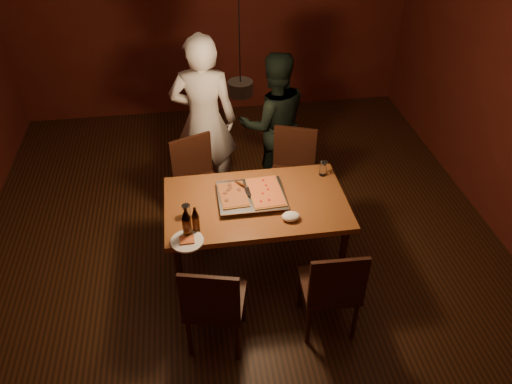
{
  "coord_description": "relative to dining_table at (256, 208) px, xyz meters",
  "views": [
    {
      "loc": [
        -0.37,
        -3.23,
        3.33
      ],
      "look_at": [
        0.1,
        -0.06,
        0.85
      ],
      "focal_mm": 35.0,
      "sensor_mm": 36.0,
      "label": 1
    }
  ],
  "objects": [
    {
      "name": "room_shell",
      "position": [
        -0.1,
        0.06,
        0.72
      ],
      "size": [
        6.0,
        6.0,
        6.0
      ],
      "color": "#3D2110",
      "rests_on": "ground"
    },
    {
      "name": "dining_table",
      "position": [
        0.0,
        0.0,
        0.0
      ],
      "size": [
        1.5,
        0.9,
        0.75
      ],
      "color": "#975326",
      "rests_on": "floor"
    },
    {
      "name": "chair_far_left",
      "position": [
        -0.46,
        0.76,
        -0.14
      ],
      "size": [
        0.55,
        0.55,
        0.49
      ],
      "rotation": [
        0.0,
        0.0,
        3.53
      ],
      "color": "#38190F",
      "rests_on": "floor"
    },
    {
      "name": "chair_far_right",
      "position": [
        0.48,
        0.79,
        -0.14
      ],
      "size": [
        0.54,
        0.54,
        0.49
      ],
      "rotation": [
        0.0,
        0.0,
        2.78
      ],
      "color": "#38190F",
      "rests_on": "floor"
    },
    {
      "name": "chair_near_left",
      "position": [
        -0.43,
        -0.81,
        -0.14
      ],
      "size": [
        0.51,
        0.51,
        0.49
      ],
      "rotation": [
        0.0,
        0.0,
        -0.24
      ],
      "color": "#38190F",
      "rests_on": "floor"
    },
    {
      "name": "chair_near_right",
      "position": [
        0.46,
        -0.79,
        -0.14
      ],
      "size": [
        0.43,
        0.43,
        0.49
      ],
      "rotation": [
        0.0,
        0.0,
        -0.03
      ],
      "color": "#38190F",
      "rests_on": "floor"
    },
    {
      "name": "pizza_tray",
      "position": [
        -0.03,
        0.04,
        0.1
      ],
      "size": [
        0.58,
        0.48,
        0.05
      ],
      "primitive_type": "cube",
      "rotation": [
        0.0,
        0.0,
        -0.06
      ],
      "color": "silver",
      "rests_on": "dining_table"
    },
    {
      "name": "pizza_meat",
      "position": [
        -0.18,
        0.05,
        0.13
      ],
      "size": [
        0.24,
        0.36,
        0.02
      ],
      "primitive_type": "cube",
      "rotation": [
        0.0,
        0.0,
        0.06
      ],
      "color": "maroon",
      "rests_on": "pizza_tray"
    },
    {
      "name": "pizza_cheese",
      "position": [
        0.09,
        0.04,
        0.13
      ],
      "size": [
        0.29,
        0.44,
        0.02
      ],
      "primitive_type": "cube",
      "rotation": [
        0.0,
        0.0,
        0.06
      ],
      "color": "gold",
      "rests_on": "pizza_tray"
    },
    {
      "name": "spatula",
      "position": [
        -0.05,
        0.06,
        0.14
      ],
      "size": [
        0.21,
        0.25,
        0.04
      ],
      "primitive_type": null,
      "rotation": [
        0.0,
        0.0,
        0.59
      ],
      "color": "silver",
      "rests_on": "pizza_tray"
    },
    {
      "name": "beer_bottle_a",
      "position": [
        -0.57,
        -0.33,
        0.21
      ],
      "size": [
        0.07,
        0.07,
        0.26
      ],
      "color": "black",
      "rests_on": "dining_table"
    },
    {
      "name": "beer_bottle_b",
      "position": [
        -0.51,
        -0.29,
        0.19
      ],
      "size": [
        0.06,
        0.06,
        0.22
      ],
      "color": "black",
      "rests_on": "dining_table"
    },
    {
      "name": "water_glass_left",
      "position": [
        -0.57,
        -0.1,
        0.13
      ],
      "size": [
        0.07,
        0.07,
        0.11
      ],
      "primitive_type": "cylinder",
      "color": "silver",
      "rests_on": "dining_table"
    },
    {
      "name": "water_glass_right",
      "position": [
        0.64,
        0.29,
        0.14
      ],
      "size": [
        0.07,
        0.07,
        0.14
      ],
      "primitive_type": "cylinder",
      "color": "silver",
      "rests_on": "dining_table"
    },
    {
      "name": "plate_slice",
      "position": [
        -0.58,
        -0.4,
        0.08
      ],
      "size": [
        0.25,
        0.25,
        0.03
      ],
      "color": "white",
      "rests_on": "dining_table"
    },
    {
      "name": "napkin",
      "position": [
        0.24,
        -0.26,
        0.1
      ],
      "size": [
        0.15,
        0.11,
        0.06
      ],
      "primitive_type": "ellipsoid",
      "color": "white",
      "rests_on": "dining_table"
    },
    {
      "name": "diner_white",
      "position": [
        -0.34,
        1.17,
        0.21
      ],
      "size": [
        0.7,
        0.51,
        1.77
      ],
      "primitive_type": "imported",
      "rotation": [
        0.0,
        0.0,
        3.0
      ],
      "color": "white",
      "rests_on": "floor"
    },
    {
      "name": "diner_dark",
      "position": [
        0.37,
        1.23,
        0.08
      ],
      "size": [
        0.78,
        0.63,
        1.52
      ],
      "primitive_type": "imported",
      "rotation": [
        0.0,
        0.0,
        3.21
      ],
      "color": "black",
      "rests_on": "floor"
    },
    {
      "name": "pendant_lamp",
      "position": [
        -0.1,
        0.06,
        1.08
      ],
      "size": [
        0.18,
        0.18,
        1.1
      ],
      "color": "black",
      "rests_on": "ceiling"
    }
  ]
}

